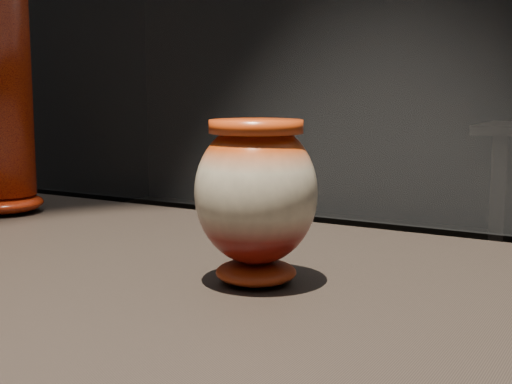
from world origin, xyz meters
TOP-DOWN VIEW (x-y plane):
  - main_vase at (0.05, 0.05)m, footprint 0.18×0.18m

SIDE VIEW (x-z plane):
  - main_vase at x=0.05m, z-range 0.91..1.09m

